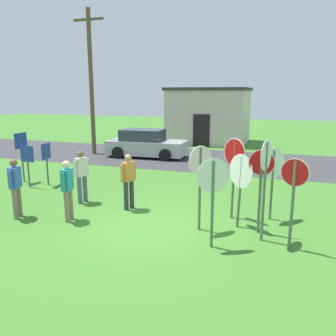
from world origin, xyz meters
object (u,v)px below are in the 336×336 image
(stop_sign_tallest, at_px, (234,164))
(person_holding_notes, at_px, (68,187))
(parked_car_on_street, at_px, (146,144))
(stop_sign_center_cluster, at_px, (200,173))
(stop_sign_nearest, at_px, (294,189))
(info_panel_middle, at_px, (27,159))
(stop_sign_leaning_right, at_px, (261,178))
(person_in_dark_shirt, at_px, (129,179))
(person_with_sunhat, at_px, (82,174))
(utility_pole, at_px, (91,80))
(stop_sign_rear_right, at_px, (241,178))
(stop_sign_far_back, at_px, (273,171))
(info_panel_leftmost, at_px, (21,148))
(stop_sign_rear_left, at_px, (265,173))
(stop_sign_low_front, at_px, (213,187))
(person_near_signs, at_px, (15,185))
(info_panel_rightmost, at_px, (46,157))

(stop_sign_tallest, distance_m, person_holding_notes, 4.59)
(parked_car_on_street, xyz_separation_m, stop_sign_center_cluster, (5.35, -9.23, 0.81))
(stop_sign_nearest, height_order, stop_sign_tallest, stop_sign_tallest)
(person_holding_notes, distance_m, info_panel_middle, 4.26)
(stop_sign_leaning_right, distance_m, person_in_dark_shirt, 3.94)
(person_with_sunhat, bearing_deg, utility_pole, 118.71)
(stop_sign_leaning_right, bearing_deg, stop_sign_rear_right, 155.48)
(utility_pole, xyz_separation_m, person_with_sunhat, (4.48, -8.19, -3.19))
(stop_sign_far_back, bearing_deg, stop_sign_tallest, -167.65)
(person_in_dark_shirt, bearing_deg, person_with_sunhat, 176.81)
(stop_sign_rear_right, xyz_separation_m, stop_sign_tallest, (-0.27, 0.63, 0.24))
(parked_car_on_street, xyz_separation_m, info_panel_leftmost, (-2.41, -6.74, 0.66))
(utility_pole, height_order, stop_sign_rear_left, utility_pole)
(utility_pole, height_order, stop_sign_low_front, utility_pole)
(stop_sign_leaning_right, relative_size, person_near_signs, 1.26)
(stop_sign_rear_left, relative_size, stop_sign_far_back, 1.20)
(info_panel_leftmost, bearing_deg, stop_sign_center_cluster, -17.79)
(stop_sign_tallest, relative_size, info_panel_rightmost, 1.41)
(stop_sign_rear_left, xyz_separation_m, stop_sign_leaning_right, (-0.12, 0.47, -0.22))
(stop_sign_rear_right, distance_m, stop_sign_leaning_right, 0.58)
(info_panel_rightmost, bearing_deg, person_near_signs, -65.39)
(stop_sign_nearest, bearing_deg, stop_sign_low_front, -163.63)
(stop_sign_far_back, height_order, person_with_sunhat, stop_sign_far_back)
(stop_sign_low_front, bearing_deg, person_with_sunhat, 157.72)
(person_near_signs, bearing_deg, stop_sign_center_cluster, 9.19)
(stop_sign_rear_right, bearing_deg, person_with_sunhat, 175.04)
(stop_sign_rear_left, height_order, stop_sign_tallest, stop_sign_rear_left)
(stop_sign_rear_right, relative_size, person_with_sunhat, 1.15)
(person_holding_notes, bearing_deg, stop_sign_leaning_right, 9.65)
(stop_sign_nearest, xyz_separation_m, stop_sign_low_front, (-1.69, -0.50, 0.02))
(stop_sign_leaning_right, relative_size, info_panel_rightmost, 1.32)
(stop_sign_center_cluster, height_order, person_holding_notes, stop_sign_center_cluster)
(person_holding_notes, relative_size, info_panel_rightmost, 1.05)
(stop_sign_tallest, bearing_deg, stop_sign_rear_left, -55.62)
(stop_sign_leaning_right, bearing_deg, info_panel_rightmost, 165.27)
(parked_car_on_street, height_order, stop_sign_nearest, stop_sign_nearest)
(info_panel_middle, bearing_deg, person_with_sunhat, -18.00)
(stop_sign_rear_right, xyz_separation_m, person_in_dark_shirt, (-3.35, 0.34, -0.37))
(stop_sign_tallest, bearing_deg, parked_car_on_street, 126.77)
(stop_sign_rear_right, distance_m, info_panel_middle, 8.08)
(stop_sign_low_front, xyz_separation_m, person_holding_notes, (-4.07, 0.37, -0.47))
(parked_car_on_street, height_order, info_panel_leftmost, info_panel_leftmost)
(stop_sign_center_cluster, distance_m, person_near_signs, 5.16)
(stop_sign_tallest, xyz_separation_m, info_panel_rightmost, (-7.21, 1.24, -0.45))
(stop_sign_low_front, bearing_deg, stop_sign_far_back, 63.18)
(utility_pole, relative_size, stop_sign_center_cluster, 3.60)
(stop_sign_tallest, relative_size, person_in_dark_shirt, 1.34)
(person_in_dark_shirt, bearing_deg, stop_sign_tallest, 5.29)
(stop_sign_rear_left, xyz_separation_m, info_panel_rightmost, (-8.13, 2.57, -0.54))
(stop_sign_tallest, bearing_deg, utility_pole, 139.15)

